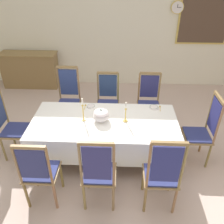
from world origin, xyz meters
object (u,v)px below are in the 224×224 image
(chair_head_east, at_px, (203,130))
(bowl_near_right, at_px, (91,106))
(chair_north_a, at_px, (69,97))
(sideboard, at_px, (30,70))
(chair_south_c, at_px, (162,173))
(spoon_secondary, at_px, (85,106))
(candlestick_west, at_px, (83,112))
(bowl_near_left, at_px, (154,107))
(chair_south_b, at_px, (99,172))
(framed_painting, at_px, (204,19))
(soup_tureen, at_px, (101,115))
(spoon_primary, at_px, (160,107))
(chair_south_a, at_px, (39,171))
(mounted_clock, at_px, (177,7))
(candlestick_east, at_px, (126,114))
(chair_north_c, at_px, (149,101))
(chair_head_west, at_px, (10,125))
(chair_north_b, at_px, (108,100))
(dining_table, at_px, (105,125))

(chair_head_east, distance_m, bowl_near_right, 1.86)
(chair_north_a, distance_m, sideboard, 2.19)
(chair_south_c, relative_size, spoon_secondary, 6.85)
(candlestick_west, height_order, bowl_near_left, candlestick_west)
(chair_south_b, xyz_separation_m, framed_painting, (2.17, 3.84, 1.11))
(candlestick_west, distance_m, framed_painting, 3.91)
(chair_head_east, bearing_deg, bowl_near_right, 77.52)
(soup_tureen, xyz_separation_m, spoon_primary, (0.97, 0.44, -0.10))
(chair_head_east, height_order, framed_painting, framed_painting)
(chair_south_a, relative_size, chair_south_c, 0.90)
(chair_head_east, height_order, spoon_primary, chair_head_east)
(chair_south_c, bearing_deg, mounted_clock, 79.57)
(spoon_secondary, relative_size, mounted_clock, 0.61)
(chair_south_b, bearing_deg, candlestick_east, 70.42)
(candlestick_east, bearing_deg, spoon_secondary, 148.20)
(chair_north_c, height_order, soup_tureen, chair_north_c)
(chair_north_c, distance_m, soup_tureen, 1.28)
(chair_north_a, height_order, framed_painting, framed_painting)
(chair_south_c, xyz_separation_m, mounted_clock, (0.71, 3.84, 1.35))
(chair_north_a, distance_m, chair_head_west, 1.22)
(chair_north_b, bearing_deg, chair_head_east, 148.96)
(soup_tureen, height_order, mounted_clock, mounted_clock)
(dining_table, height_order, chair_south_c, chair_south_c)
(chair_north_b, relative_size, bowl_near_left, 7.37)
(chair_south_a, xyz_separation_m, chair_north_a, (0.00, 1.88, 0.03))
(chair_south_a, height_order, chair_head_west, chair_head_west)
(soup_tureen, height_order, spoon_primary, soup_tureen)
(chair_south_c, xyz_separation_m, candlestick_west, (-1.11, 0.94, 0.28))
(candlestick_west, relative_size, candlestick_east, 1.14)
(chair_south_c, xyz_separation_m, sideboard, (-2.93, 3.59, -0.16))
(chair_head_east, xyz_separation_m, candlestick_west, (-1.87, 0.00, 0.29))
(chair_head_east, height_order, candlestick_east, chair_head_east)
(candlestick_west, xyz_separation_m, mounted_clock, (1.82, 2.89, 1.06))
(chair_north_b, bearing_deg, soup_tureen, 87.33)
(chair_north_a, bearing_deg, spoon_primary, 163.49)
(chair_head_east, bearing_deg, candlestick_west, 90.00)
(chair_north_a, distance_m, mounted_clock, 3.28)
(chair_north_b, relative_size, chair_north_c, 0.99)
(chair_head_east, xyz_separation_m, spoon_secondary, (-1.91, 0.43, 0.13))
(candlestick_east, relative_size, mounted_clock, 1.17)
(chair_north_a, xyz_separation_m, chair_south_c, (1.56, -1.88, 0.00))
(dining_table, distance_m, chair_north_b, 0.94)
(chair_north_a, height_order, sideboard, chair_north_a)
(chair_south_a, bearing_deg, spoon_secondary, 73.29)
(bowl_near_right, bearing_deg, candlestick_east, -34.23)
(mounted_clock, bearing_deg, candlestick_west, -122.14)
(chair_south_c, bearing_deg, spoon_primary, 84.40)
(chair_head_east, distance_m, spoon_primary, 0.78)
(bowl_near_left, relative_size, spoon_secondary, 0.84)
(chair_north_c, xyz_separation_m, chair_head_east, (0.76, -0.94, 0.03))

